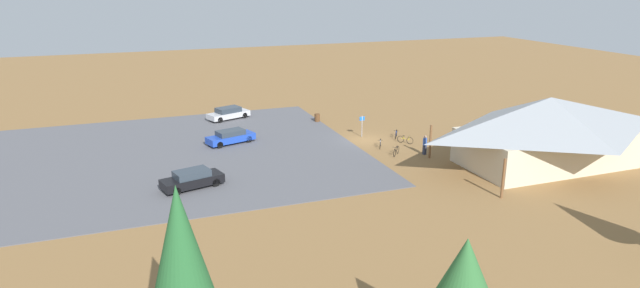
% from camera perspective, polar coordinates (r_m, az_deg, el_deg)
% --- Properties ---
extents(ground, '(160.00, 160.00, 0.00)m').
position_cam_1_polar(ground, '(53.66, 4.75, 0.41)').
color(ground, olive).
rests_on(ground, ground).
extents(parking_lot_asphalt, '(41.95, 29.17, 0.05)m').
position_cam_1_polar(parking_lot_asphalt, '(50.59, -20.04, -1.60)').
color(parking_lot_asphalt, '#56565B').
rests_on(parking_lot_asphalt, ground).
extents(bike_pavilion, '(16.99, 10.37, 5.90)m').
position_cam_1_polar(bike_pavilion, '(49.48, 22.95, 1.68)').
color(bike_pavilion, beige).
rests_on(bike_pavilion, ground).
extents(trash_bin, '(0.60, 0.60, 0.90)m').
position_cam_1_polar(trash_bin, '(60.39, -0.30, 2.79)').
color(trash_bin, brown).
rests_on(trash_bin, ground).
extents(lot_sign, '(0.56, 0.08, 2.20)m').
position_cam_1_polar(lot_sign, '(54.43, 4.47, 2.19)').
color(lot_sign, '#99999E').
rests_on(lot_sign, ground).
extents(pine_far_west, '(3.04, 3.04, 8.63)m').
position_cam_1_polar(pine_far_west, '(20.11, -14.43, -12.09)').
color(pine_far_west, brown).
rests_on(pine_far_west, ground).
extents(bicycle_purple_trailside, '(1.59, 0.81, 0.89)m').
position_cam_1_polar(bicycle_purple_trailside, '(59.41, 19.28, 1.52)').
color(bicycle_purple_trailside, black).
rests_on(bicycle_purple_trailside, ground).
extents(bicycle_silver_near_sign, '(0.85, 1.48, 0.86)m').
position_cam_1_polar(bicycle_silver_near_sign, '(51.31, 6.41, 0.02)').
color(bicycle_silver_near_sign, black).
rests_on(bicycle_silver_near_sign, ground).
extents(bicycle_blue_by_bin, '(0.97, 1.46, 0.86)m').
position_cam_1_polar(bicycle_blue_by_bin, '(54.74, 8.07, 1.04)').
color(bicycle_blue_by_bin, black).
rests_on(bicycle_blue_by_bin, ground).
extents(bicycle_green_near_porch, '(0.51, 1.57, 0.74)m').
position_cam_1_polar(bicycle_green_near_porch, '(59.60, 23.87, 1.01)').
color(bicycle_green_near_porch, black).
rests_on(bicycle_green_near_porch, ground).
extents(bicycle_black_yard_center, '(1.23, 1.22, 0.87)m').
position_cam_1_polar(bicycle_black_yard_center, '(49.30, 8.07, -0.76)').
color(bicycle_black_yard_center, black).
rests_on(bicycle_black_yard_center, ground).
extents(bicycle_white_yard_left, '(1.15, 1.21, 0.80)m').
position_cam_1_polar(bicycle_white_yard_left, '(59.17, 20.93, 1.25)').
color(bicycle_white_yard_left, black).
rests_on(bicycle_white_yard_left, ground).
extents(bicycle_yellow_front_row, '(1.10, 1.27, 0.78)m').
position_cam_1_polar(bicycle_yellow_front_row, '(53.01, 9.01, 0.45)').
color(bicycle_yellow_front_row, black).
rests_on(bicycle_yellow_front_row, ground).
extents(car_blue_aisle_side, '(4.93, 2.98, 1.33)m').
position_cam_1_polar(car_blue_aisle_side, '(52.79, -9.44, 0.76)').
color(car_blue_aisle_side, '#1E42B2').
rests_on(car_blue_aisle_side, parking_lot_asphalt).
extents(car_silver_inner_stall, '(5.09, 3.38, 1.37)m').
position_cam_1_polar(car_silver_inner_stall, '(62.19, -9.67, 3.23)').
color(car_silver_inner_stall, '#BCBCC1').
rests_on(car_silver_inner_stall, parking_lot_asphalt).
extents(car_black_mid_lot, '(4.92, 2.94, 1.40)m').
position_cam_1_polar(car_black_mid_lot, '(42.17, -13.38, -3.63)').
color(car_black_mid_lot, black).
rests_on(car_black_mid_lot, parking_lot_asphalt).
extents(visitor_at_bikes, '(0.36, 0.39, 1.87)m').
position_cam_1_polar(visitor_at_bikes, '(55.19, 15.50, 1.37)').
color(visitor_at_bikes, '#2D3347').
rests_on(visitor_at_bikes, ground).
extents(visitor_by_pavilion, '(0.36, 0.36, 1.79)m').
position_cam_1_polar(visitor_by_pavilion, '(49.78, 11.03, -0.05)').
color(visitor_by_pavilion, '#2D3347').
rests_on(visitor_by_pavilion, ground).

